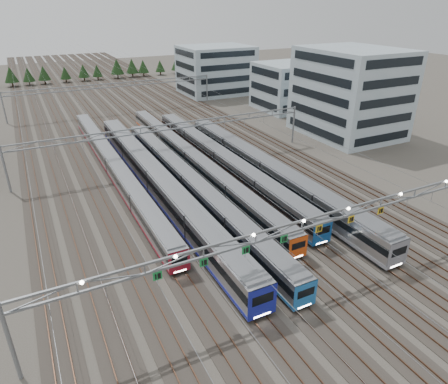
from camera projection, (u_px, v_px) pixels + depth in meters
name	position (u px, v px, depth m)	size (l,w,h in m)	color
ground	(296.00, 281.00, 44.54)	(400.00, 400.00, 0.00)	#47423A
track_bed	(106.00, 96.00, 124.32)	(54.00, 260.00, 5.42)	#2D2823
train_a	(113.00, 165.00, 70.75)	(2.57, 65.33, 3.34)	black
train_b	(157.00, 180.00, 63.74)	(3.19, 64.34, 4.17)	black
train_c	(190.00, 184.00, 63.34)	(2.75, 60.00, 3.57)	black
train_d	(191.00, 159.00, 73.38)	(2.63, 65.76, 3.42)	black
train_e	(221.00, 160.00, 72.58)	(2.89, 57.21, 3.77)	black
train_f	(268.00, 171.00, 67.35)	(3.11, 55.27, 4.05)	black
gantry_near	(302.00, 227.00, 41.35)	(56.36, 0.61, 8.08)	gray
gantry_mid	(171.00, 131.00, 73.94)	(56.36, 0.36, 8.00)	gray
gantry_far	(115.00, 88.00, 110.13)	(56.36, 0.36, 8.00)	gray
depot_bldg_south	(350.00, 93.00, 89.75)	(18.00, 22.00, 19.10)	#99AEB7
depot_bldg_mid	(285.00, 87.00, 112.56)	(14.00, 16.00, 12.66)	#99AEB7
depot_bldg_north	(216.00, 70.00, 131.97)	(22.00, 18.00, 15.10)	#99AEB7
treeline	(73.00, 70.00, 151.82)	(87.50, 5.60, 7.02)	#332114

